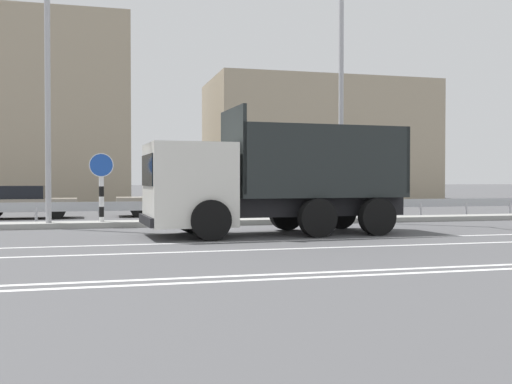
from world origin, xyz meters
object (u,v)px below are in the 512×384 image
parked_car_2 (25,202)px  parked_car_3 (172,200)px  street_lamp_2 (342,61)px  street_lamp_1 (47,46)px  parked_car_4 (308,197)px  dump_truck (244,189)px  median_road_sign (101,188)px

parked_car_2 → parked_car_3: bearing=92.0°
parked_car_2 → parked_car_3: (5.90, 0.38, 0.01)m
street_lamp_2 → parked_car_2: (-11.37, 5.21, -5.15)m
street_lamp_1 → parked_car_4: bearing=28.2°
dump_truck → median_road_sign: 5.49m
street_lamp_1 → street_lamp_2: street_lamp_2 is taller
dump_truck → parked_car_2: bearing=33.8°
dump_truck → parked_car_4: size_ratio=1.84×
dump_truck → parked_car_2: 11.39m
dump_truck → street_lamp_2: 7.53m
dump_truck → median_road_sign: bearing=41.6°
parked_car_3 → dump_truck: bearing=-173.7°
street_lamp_2 → parked_car_3: bearing=134.3°
median_road_sign → street_lamp_2: size_ratio=0.23×
dump_truck → street_lamp_2: street_lamp_2 is taller
street_lamp_2 → street_lamp_1: bearing=-178.3°
dump_truck → parked_car_3: 9.57m
dump_truck → parked_car_4: 10.69m
median_road_sign → parked_car_3: (2.96, 5.59, -0.62)m
dump_truck → street_lamp_1: 7.92m
median_road_sign → parked_car_3: 6.36m
dump_truck → parked_car_4: bearing=-31.9°
median_road_sign → street_lamp_1: size_ratio=0.23×
median_road_sign → parked_car_2: median_road_sign is taller
street_lamp_2 → parked_car_4: bearing=83.5°
dump_truck → street_lamp_1: bearing=53.7°
parked_car_4 → dump_truck: bearing=148.7°
median_road_sign → parked_car_2: (-2.94, 5.21, -0.63)m
parked_car_2 → parked_car_4: (11.98, 0.20, 0.11)m
street_lamp_1 → parked_car_3: size_ratio=2.25×
dump_truck → parked_car_4: dump_truck is taller
street_lamp_2 → parked_car_2: size_ratio=2.68×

